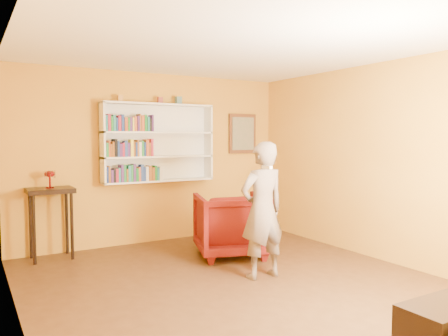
{
  "coord_description": "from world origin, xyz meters",
  "views": [
    {
      "loc": [
        -2.62,
        -4.1,
        1.68
      ],
      "look_at": [
        0.25,
        0.75,
        1.29
      ],
      "focal_mm": 35.0,
      "sensor_mm": 36.0,
      "label": 1
    }
  ],
  "objects": [
    {
      "name": "ruby_lustre",
      "position": [
        -1.64,
        2.25,
        1.16
      ],
      "size": [
        0.15,
        0.15,
        0.24
      ],
      "color": "maroon",
      "rests_on": "console_table"
    },
    {
      "name": "ornament_right",
      "position": [
        0.35,
        2.35,
        2.27
      ],
      "size": [
        0.09,
        0.09,
        0.12
      ],
      "primitive_type": "cube",
      "color": "#476D76",
      "rests_on": "bookshelf"
    },
    {
      "name": "books_row_middle",
      "position": [
        -0.49,
        2.3,
        1.51
      ],
      "size": [
        0.72,
        0.19,
        0.27
      ],
      "color": "#1A772A",
      "rests_on": "bookshelf"
    },
    {
      "name": "person",
      "position": [
        0.4,
        0.1,
        0.82
      ],
      "size": [
        0.6,
        0.4,
        1.63
      ],
      "primitive_type": "imported",
      "rotation": [
        0.0,
        0.0,
        3.13
      ],
      "color": "#6E5D51",
      "rests_on": "ground"
    },
    {
      "name": "armchair",
      "position": [
        0.59,
        1.13,
        0.45
      ],
      "size": [
        1.21,
        1.23,
        0.89
      ],
      "primitive_type": "imported",
      "rotation": [
        0.0,
        0.0,
        2.82
      ],
      "color": "#4F0507",
      "rests_on": "ground"
    },
    {
      "name": "room_shell",
      "position": [
        0.0,
        0.0,
        1.02
      ],
      "size": [
        5.3,
        5.8,
        2.88
      ],
      "color": "#422915",
      "rests_on": "ground"
    },
    {
      "name": "books_row_upper",
      "position": [
        -0.5,
        2.3,
        1.89
      ],
      "size": [
        0.73,
        0.19,
        0.26
      ],
      "color": "teal",
      "rests_on": "bookshelf"
    },
    {
      "name": "ornament_left",
      "position": [
        -0.61,
        2.35,
        2.26
      ],
      "size": [
        0.07,
        0.07,
        0.1
      ],
      "primitive_type": "cube",
      "color": "#BA7F35",
      "rests_on": "bookshelf"
    },
    {
      "name": "ornament_centre",
      "position": [
        0.03,
        2.35,
        2.26
      ],
      "size": [
        0.07,
        0.07,
        0.1
      ],
      "primitive_type": "cube",
      "color": "brown",
      "rests_on": "bookshelf"
    },
    {
      "name": "books_row_lower",
      "position": [
        -0.43,
        2.3,
        1.13
      ],
      "size": [
        0.87,
        0.19,
        0.27
      ],
      "color": "navy",
      "rests_on": "bookshelf"
    },
    {
      "name": "game_remote",
      "position": [
        0.27,
        -0.16,
        1.35
      ],
      "size": [
        0.04,
        0.15,
        0.04
      ],
      "primitive_type": "cube",
      "color": "white",
      "rests_on": "person"
    },
    {
      "name": "console_table",
      "position": [
        -1.64,
        2.25,
        0.82
      ],
      "size": [
        0.6,
        0.46,
        0.99
      ],
      "color": "black",
      "rests_on": "ground"
    },
    {
      "name": "framed_painting",
      "position": [
        1.65,
        2.46,
        1.75
      ],
      "size": [
        0.55,
        0.05,
        0.7
      ],
      "color": "#573018",
      "rests_on": "room_shell"
    },
    {
      "name": "bookshelf",
      "position": [
        0.0,
        2.41,
        1.59
      ],
      "size": [
        1.8,
        0.29,
        1.23
      ],
      "color": "white",
      "rests_on": "room_shell"
    }
  ]
}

